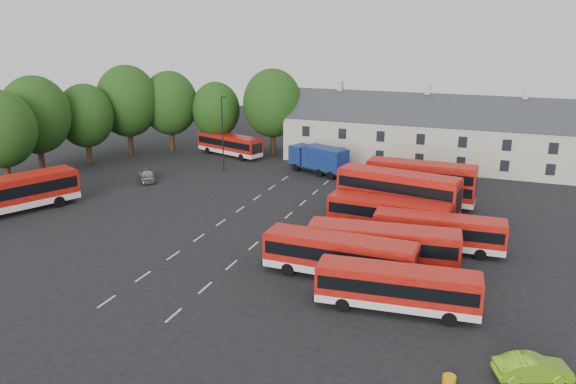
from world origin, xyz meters
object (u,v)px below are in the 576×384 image
Objects in this scene: bus_row_a at (397,286)px; lime_car at (533,368)px; lamppost at (223,132)px; bus_dd_south at (397,193)px; box_truck at (319,158)px; grit_bin at (449,383)px; bus_west at (10,192)px; silver_car at (147,175)px.

lime_car is (7.70, -4.61, -1.07)m from bus_row_a.
lamppost is at bearing 128.61° from bus_row_a.
bus_dd_south is 17.57m from box_truck.
lamppost is at bearing 131.01° from grit_bin.
bus_west is 46.11m from lime_car.
bus_dd_south reaches higher than bus_west.
bus_row_a is at bearing -69.29° from silver_car.
silver_car is at bearing -130.06° from lamppost.
box_truck reaches higher than bus_row_a.
bus_row_a is 1.13× the size of lamppost.
bus_row_a is at bearing -69.98° from bus_dd_south.
grit_bin is at bearing 101.02° from lime_car.
bus_dd_south is 1.24× the size of lamppost.
bus_dd_south is at bearing 106.17° from grit_bin.
silver_car is (-31.91, 19.90, -1.01)m from bus_row_a.
silver_car is 44.80m from grit_bin.
bus_row_a reaches higher than silver_car.
silver_car is 1.06× the size of lime_car.
bus_west is 3.05× the size of silver_car.
box_truck is 11.90m from lamppost.
bus_west is at bearing 162.66° from grit_bin.
box_truck is at bearing -18.86° from bus_west.
silver_car is at bearing -126.96° from box_truck.
bus_row_a is 0.82× the size of bus_west.
lime_car is (22.38, -34.56, -1.23)m from box_truck.
bus_west is at bearing -110.18° from box_truck.
lime_car reaches higher than grit_bin.
lamppost reaches higher than bus_dd_south.
lime_car is 4.56m from grit_bin.
silver_car is at bearing 143.02° from bus_row_a.
bus_west reaches higher than bus_row_a.
bus_row_a is 2.51× the size of silver_car.
bus_west is 1.57× the size of box_truck.
bus_west reaches higher than grit_bin.
box_truck is 0.87× the size of lamppost.
lime_car is 46.36m from lamppost.
grit_bin is (-3.84, -2.46, -0.22)m from lime_car.
box_truck is at bearing 141.15° from bus_dd_south.
lime_car is at bearing -34.28° from box_truck.
lamppost is at bearing 25.01° from lime_car.
lamppost is at bearing 12.58° from silver_car.
box_truck reaches higher than silver_car.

